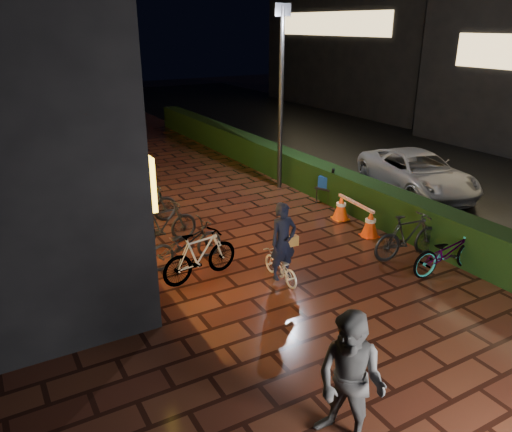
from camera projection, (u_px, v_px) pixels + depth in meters
ground at (337, 290)px, 10.03m from camera, size 80.00×80.00×0.00m
asphalt_road at (446, 170)px, 18.25m from camera, size 11.00×60.00×0.01m
hedge at (270, 158)px, 17.86m from camera, size 0.70×20.00×1.00m
bystander_person at (351, 382)px, 6.04m from camera, size 1.02×1.13×1.89m
van at (417, 172)px, 15.70m from camera, size 3.07×4.89×1.26m
lamp_post_hedge at (281, 92)px, 15.25m from camera, size 0.53×0.15×5.57m
lamp_post_sf at (77, 93)px, 14.56m from camera, size 0.54×0.17×5.67m
cyclist at (282, 253)px, 10.16m from camera, size 0.63×1.21×1.73m
traffic_barrier at (355, 215)px, 13.02m from camera, size 0.56×1.75×0.70m
cart_assembly at (327, 183)px, 14.83m from camera, size 0.76×0.82×1.15m
parked_bikes_storefront at (161, 222)px, 12.10m from camera, size 1.98×5.40×1.06m
parked_bikes_hedge at (429, 245)px, 10.89m from camera, size 2.05×1.69×1.06m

